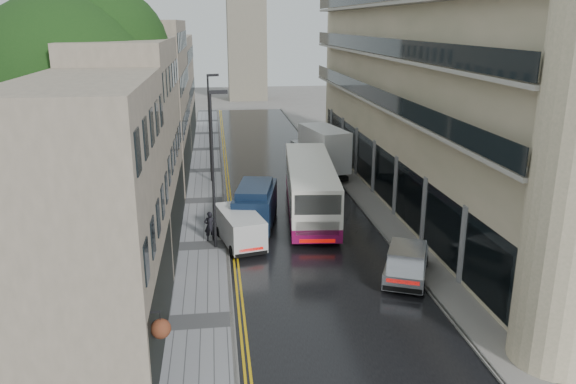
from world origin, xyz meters
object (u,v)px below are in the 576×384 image
object	(u,v)px
white_van	(232,240)
lamp_post_far	(210,129)
lamp_post_near	(213,172)
cream_bus	(292,205)
silver_hatchback	(385,273)
navy_van	(234,214)
tree_far	(116,103)
pedestrian	(210,226)
tree_near	(68,123)
white_lorry	(316,157)

from	to	relation	value
white_van	lamp_post_far	world-z (taller)	lamp_post_far
lamp_post_near	lamp_post_far	bearing A→B (deg)	85.97
cream_bus	silver_hatchback	world-z (taller)	cream_bus
navy_van	lamp_post_far	distance (m)	12.31
tree_far	pedestrian	world-z (taller)	tree_far
tree_near	pedestrian	xyz separation A→B (m)	(7.03, -0.11, -5.97)
navy_van	lamp_post_far	world-z (taller)	lamp_post_far
lamp_post_near	pedestrian	bearing A→B (deg)	102.00
pedestrian	white_van	bearing A→B (deg)	108.18
cream_bus	white_lorry	bearing A→B (deg)	78.27
silver_hatchback	white_van	size ratio (longest dim) A/B	0.98
tree_near	lamp_post_far	distance (m)	14.67
white_lorry	navy_van	bearing A→B (deg)	-133.77
tree_near	white_van	size ratio (longest dim) A/B	3.20
tree_far	pedestrian	distance (m)	15.65
white_lorry	silver_hatchback	size ratio (longest dim) A/B	1.80
silver_hatchback	pedestrian	size ratio (longest dim) A/B	2.48
tree_far	white_van	xyz separation A→B (m)	(7.90, -15.41, -5.23)
silver_hatchback	white_lorry	bearing A→B (deg)	113.35
pedestrian	lamp_post_far	distance (m)	13.04
white_lorry	lamp_post_far	xyz separation A→B (m)	(-8.08, 1.05, 2.15)
cream_bus	lamp_post_near	xyz separation A→B (m)	(-4.52, -1.99, 2.67)
tree_far	lamp_post_far	distance (m)	7.14
tree_near	cream_bus	distance (m)	12.99
cream_bus	lamp_post_near	size ratio (longest dim) A/B	1.45
white_van	lamp_post_far	bearing A→B (deg)	81.38
white_lorry	lamp_post_near	distance (m)	15.03
silver_hatchback	lamp_post_far	bearing A→B (deg)	135.86
tree_far	silver_hatchback	size ratio (longest dim) A/B	2.93
pedestrian	cream_bus	bearing A→B (deg)	-177.25
white_lorry	white_van	bearing A→B (deg)	-128.69
white_van	lamp_post_near	size ratio (longest dim) A/B	0.51
pedestrian	lamp_post_far	bearing A→B (deg)	-99.31
tree_far	navy_van	xyz separation A→B (m)	(8.15, -12.39, -4.82)
tree_near	white_lorry	size ratio (longest dim) A/B	1.81
tree_far	cream_bus	distance (m)	17.34
lamp_post_far	tree_far	bearing A→B (deg)	155.53
tree_far	tree_near	bearing A→B (deg)	-91.32
tree_far	lamp_post_far	xyz separation A→B (m)	(6.83, -0.48, -2.04)
cream_bus	lamp_post_far	world-z (taller)	lamp_post_far
tree_near	lamp_post_near	size ratio (longest dim) A/B	1.64
navy_van	silver_hatchback	bearing A→B (deg)	-37.84
tree_far	lamp_post_near	size ratio (longest dim) A/B	1.47
tree_far	white_van	size ratio (longest dim) A/B	2.87
pedestrian	lamp_post_far	xyz separation A→B (m)	(0.10, 12.64, 3.21)
white_van	white_lorry	bearing A→B (deg)	50.48
white_lorry	lamp_post_far	size ratio (longest dim) A/B	0.94
tree_near	white_lorry	bearing A→B (deg)	37.03
white_lorry	lamp_post_near	world-z (taller)	lamp_post_near
tree_near	lamp_post_far	xyz separation A→B (m)	(7.13, 12.52, -2.76)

